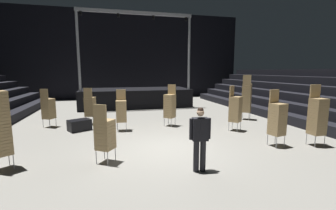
# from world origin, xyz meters

# --- Properties ---
(ground_plane) EXTENTS (22.00, 30.00, 0.10)m
(ground_plane) POSITION_xyz_m (0.00, 0.00, -0.05)
(ground_plane) COLOR gray
(arena_end_wall) EXTENTS (22.00, 0.30, 8.00)m
(arena_end_wall) POSITION_xyz_m (0.00, 15.00, 4.00)
(arena_end_wall) COLOR black
(arena_end_wall) RESTS_ON ground_plane
(stage_riser) EXTENTS (7.76, 3.36, 6.39)m
(stage_riser) POSITION_xyz_m (0.00, 9.61, 0.72)
(stage_riser) COLOR black
(stage_riser) RESTS_ON ground_plane
(man_with_tie) EXTENTS (0.57, 0.27, 1.69)m
(man_with_tie) POSITION_xyz_m (0.34, -2.00, 0.96)
(man_with_tie) COLOR black
(man_with_tie) RESTS_ON ground_plane
(chair_stack_front_left) EXTENTS (0.51, 0.51, 1.96)m
(chair_stack_front_left) POSITION_xyz_m (3.70, -0.75, 0.98)
(chair_stack_front_left) COLOR #B2B5BA
(chair_stack_front_left) RESTS_ON ground_plane
(chair_stack_mid_left) EXTENTS (0.62, 0.62, 1.96)m
(chair_stack_mid_left) POSITION_xyz_m (0.88, 3.05, 0.98)
(chair_stack_mid_left) COLOR #B2B5BA
(chair_stack_mid_left) RESTS_ON ground_plane
(chair_stack_mid_right) EXTENTS (0.62, 0.62, 2.39)m
(chair_stack_mid_right) POSITION_xyz_m (5.22, 3.43, 1.19)
(chair_stack_mid_right) COLOR #B2B5BA
(chair_stack_mid_right) RESTS_ON ground_plane
(chair_stack_mid_centre) EXTENTS (0.45, 0.45, 2.14)m
(chair_stack_mid_centre) POSITION_xyz_m (5.08, -1.05, 1.07)
(chair_stack_mid_centre) COLOR #B2B5BA
(chair_stack_mid_centre) RESTS_ON ground_plane
(chair_stack_rear_left) EXTENTS (0.61, 0.61, 1.71)m
(chair_stack_rear_left) POSITION_xyz_m (-2.04, -0.81, 0.86)
(chair_stack_rear_left) COLOR #B2B5BA
(chair_stack_rear_left) RESTS_ON ground_plane
(chair_stack_rear_right) EXTENTS (0.60, 0.60, 1.79)m
(chair_stack_rear_right) POSITION_xyz_m (-4.62, 4.20, 0.90)
(chair_stack_rear_right) COLOR #B2B5BA
(chair_stack_rear_right) RESTS_ON ground_plane
(chair_stack_rear_centre) EXTENTS (0.47, 0.47, 1.79)m
(chair_stack_rear_centre) POSITION_xyz_m (-1.39, 2.71, 0.90)
(chair_stack_rear_centre) COLOR #B2B5BA
(chair_stack_rear_centre) RESTS_ON ground_plane
(chair_stack_aisle_left) EXTENTS (0.62, 0.62, 1.96)m
(chair_stack_aisle_left) POSITION_xyz_m (3.41, 1.49, 0.98)
(chair_stack_aisle_left) COLOR #B2B5BA
(chair_stack_aisle_left) RESTS_ON ground_plane
(chair_stack_aisle_right) EXTENTS (0.56, 0.56, 1.79)m
(chair_stack_aisle_right) POSITION_xyz_m (-2.80, 4.34, 0.90)
(chair_stack_aisle_right) COLOR #B2B5BA
(chair_stack_aisle_right) RESTS_ON ground_plane
(equipment_road_case) EXTENTS (1.08, 0.95, 0.48)m
(equipment_road_case) POSITION_xyz_m (-3.19, 3.20, 0.24)
(equipment_road_case) COLOR black
(equipment_road_case) RESTS_ON ground_plane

